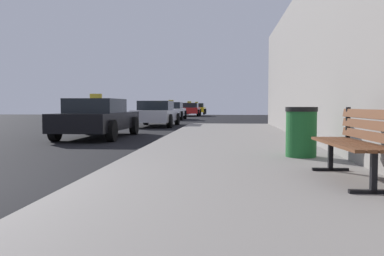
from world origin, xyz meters
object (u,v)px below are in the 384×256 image
(car_silver, at_px, (157,113))
(car_yellow, at_px, (197,109))
(car_black, at_px, (98,118))
(car_white, at_px, (171,111))
(trash_bin, at_px, (301,132))
(car_red, at_px, (189,109))
(bench, at_px, (357,139))

(car_silver, bearing_deg, car_yellow, 89.78)
(car_black, height_order, car_white, same)
(car_yellow, bearing_deg, car_silver, -90.22)
(trash_bin, bearing_deg, car_white, 103.59)
(car_white, relative_size, car_red, 0.91)
(car_silver, xyz_separation_m, car_yellow, (0.10, 26.30, 0.00))
(car_silver, height_order, car_white, car_white)
(bench, height_order, car_white, car_white)
(car_black, relative_size, car_red, 1.00)
(bench, relative_size, car_silver, 0.38)
(car_white, xyz_separation_m, car_red, (0.44, 9.72, 0.00))
(trash_bin, xyz_separation_m, car_black, (-5.52, 5.65, 0.05))
(car_black, height_order, car_yellow, same)
(trash_bin, bearing_deg, car_silver, 110.56)
(bench, height_order, trash_bin, bench)
(car_white, bearing_deg, car_red, 87.38)
(car_silver, bearing_deg, car_black, -95.56)
(bench, xyz_separation_m, car_red, (-5.14, 34.03, -0.01))
(car_silver, relative_size, car_red, 1.01)
(car_silver, distance_m, car_white, 9.22)
(car_red, height_order, car_yellow, same)
(car_red, distance_m, car_yellow, 7.38)
(trash_bin, distance_m, car_silver, 13.72)
(car_red, bearing_deg, car_yellow, 88.68)
(car_white, distance_m, car_red, 9.73)
(bench, height_order, car_silver, car_silver)
(trash_bin, relative_size, car_yellow, 0.21)
(car_white, bearing_deg, trash_bin, -76.41)
(car_red, bearing_deg, trash_bin, -81.26)
(car_red, bearing_deg, car_silver, -89.79)
(car_yellow, bearing_deg, car_white, -92.06)
(trash_bin, relative_size, car_white, 0.21)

